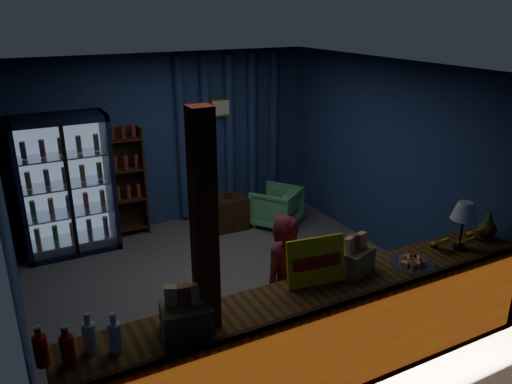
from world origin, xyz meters
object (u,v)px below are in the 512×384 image
Objects in this scene: shopkeeper at (288,288)px; table_lamp at (464,213)px; pastry_tray at (412,263)px; green_chair at (276,207)px.

shopkeeper is 1.85m from table_lamp.
table_lamp is at bearing 2.99° from pastry_tray.
shopkeeper is at bearing 164.27° from table_lamp.
green_chair is 1.35× the size of table_lamp.
shopkeeper is 3.10m from green_chair.
shopkeeper reaches higher than pastry_tray.
green_chair is 3.36m from table_lamp.
shopkeeper is 3.49× the size of pastry_tray.
pastry_tray is 0.74m from table_lamp.
table_lamp reaches higher than pastry_tray.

